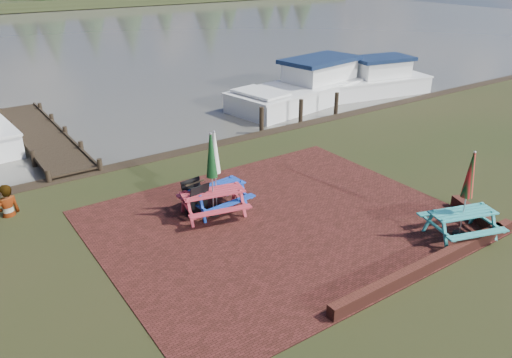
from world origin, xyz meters
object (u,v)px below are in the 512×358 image
Objects in this scene: picnic_table_teal at (464,208)px; picnic_table_blue at (216,183)px; boat_far at (370,83)px; boat_near at (309,89)px; person at (3,186)px; jetty at (42,136)px; chalkboard at (196,198)px; picnic_table_red at (213,188)px.

picnic_table_blue is (-4.21, 4.64, 0.00)m from picnic_table_teal.
boat_near is at bearing 90.61° from boat_far.
boat_far is (3.53, -0.62, -0.05)m from boat_near.
picnic_table_teal reaches higher than person.
boat_near is (12.09, -1.19, 0.35)m from jetty.
chalkboard reaches higher than jetty.
picnic_table_teal is 0.24× the size of jetty.
jetty is 5.14× the size of person.
picnic_table_red reaches higher than picnic_table_blue.
picnic_table_red is (-4.45, 4.40, 0.02)m from picnic_table_teal.
picnic_table_red is 9.27m from jetty.
picnic_table_teal is at bearing 123.84° from person.
picnic_table_red reaches higher than chalkboard.
picnic_table_teal is 0.26× the size of boat_near.
picnic_table_teal and picnic_table_blue have the same top height.
boat_far is at bearing 21.12° from picnic_table_blue.
picnic_table_blue is 14.80m from boat_far.
chalkboard is at bearing -77.46° from jetty.
picnic_table_blue is 0.33× the size of boat_far.
chalkboard is at bearing 153.60° from picnic_table_teal.
picnic_table_teal is 6.25m from picnic_table_red.
picnic_table_blue is (0.24, 0.24, -0.02)m from picnic_table_red.
boat_far is 3.87× the size of person.
chalkboard is 0.10× the size of jetty.
picnic_table_blue is 0.26× the size of boat_near.
picnic_table_blue is 0.25× the size of jetty.
chalkboard is at bearing 127.23° from boat_far.
person is at bearing -110.60° from jetty.
picnic_table_red is 0.27× the size of boat_near.
jetty is 1.06× the size of boat_near.
person is (-14.32, -4.72, 0.42)m from boat_near.
picnic_table_teal is at bearing 147.02° from boat_near.
jetty is at bearing 93.97° from boat_far.
chalkboard is (-0.37, 0.27, -0.32)m from picnic_table_red.
picnic_table_teal is 0.33× the size of boat_far.
boat_near is at bearing -178.21° from person.
boat_far is (13.33, 7.15, -0.39)m from picnic_table_red.
person is at bearing 158.15° from picnic_table_red.
jetty is at bearing -127.07° from person.
picnic_table_red is 2.43× the size of chalkboard.
picnic_table_red is 1.30× the size of person.
picnic_table_teal is 13.29m from boat_near.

